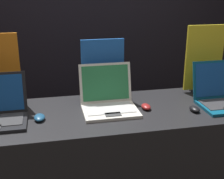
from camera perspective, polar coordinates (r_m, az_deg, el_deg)
name	(u,v)px	position (r m, az deg, el deg)	size (l,w,h in m)	color
wall_back	(84,16)	(3.26, -5.11, 13.18)	(8.00, 0.05, 2.80)	black
display_counter	(111,170)	(2.31, -0.10, -14.45)	(2.00, 0.69, 0.92)	black
mouse_front	(39,117)	(2.00, -13.12, -5.00)	(0.07, 0.11, 0.03)	navy
laptop_middle	(108,100)	(2.09, -0.66, -1.87)	(0.36, 0.35, 0.29)	silver
mouse_middle	(146,107)	(2.12, 6.23, -3.14)	(0.06, 0.09, 0.03)	maroon
promo_stand_middle	(103,71)	(2.24, -1.70, 3.40)	(0.31, 0.07, 0.44)	black
laptop_back	(220,95)	(2.30, 19.17, -1.03)	(0.32, 0.34, 0.28)	#0F5170
mouse_back	(195,109)	(2.14, 14.87, -3.45)	(0.06, 0.10, 0.03)	black
promo_stand_back	(204,61)	(2.48, 16.42, 5.10)	(0.30, 0.07, 0.52)	black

